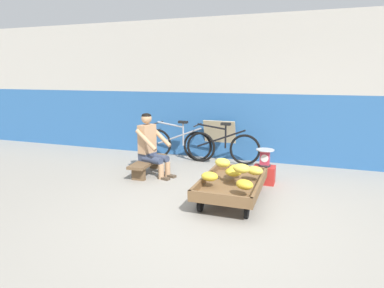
{
  "coord_description": "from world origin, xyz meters",
  "views": [
    {
      "loc": [
        1.08,
        -3.77,
        1.82
      ],
      "look_at": [
        -0.6,
        1.04,
        0.75
      ],
      "focal_mm": 30.9,
      "sensor_mm": 36.0,
      "label": 1
    }
  ],
  "objects_px": {
    "weighing_scale": "(265,157)",
    "low_bench": "(148,164)",
    "banana_cart": "(232,186)",
    "bicycle_far_left": "(220,146)",
    "vendor_seated": "(151,145)",
    "plastic_crate": "(264,175)",
    "bicycle_near_left": "(179,144)",
    "sign_board": "(220,139)"
  },
  "relations": [
    {
      "from": "low_bench",
      "to": "plastic_crate",
      "type": "relative_size",
      "value": 3.08
    },
    {
      "from": "plastic_crate",
      "to": "banana_cart",
      "type": "bearing_deg",
      "value": -108.8
    },
    {
      "from": "plastic_crate",
      "to": "weighing_scale",
      "type": "height_order",
      "value": "weighing_scale"
    },
    {
      "from": "low_bench",
      "to": "bicycle_far_left",
      "type": "xyz_separation_m",
      "value": [
        1.07,
        1.23,
        0.15
      ]
    },
    {
      "from": "bicycle_near_left",
      "to": "sign_board",
      "type": "bearing_deg",
      "value": 24.73
    },
    {
      "from": "vendor_seated",
      "to": "plastic_crate",
      "type": "height_order",
      "value": "vendor_seated"
    },
    {
      "from": "weighing_scale",
      "to": "sign_board",
      "type": "relative_size",
      "value": 0.35
    },
    {
      "from": "bicycle_far_left",
      "to": "vendor_seated",
      "type": "bearing_deg",
      "value": -128.26
    },
    {
      "from": "banana_cart",
      "to": "vendor_seated",
      "type": "height_order",
      "value": "vendor_seated"
    },
    {
      "from": "low_bench",
      "to": "bicycle_far_left",
      "type": "height_order",
      "value": "bicycle_far_left"
    },
    {
      "from": "plastic_crate",
      "to": "sign_board",
      "type": "distance_m",
      "value": 1.84
    },
    {
      "from": "low_bench",
      "to": "weighing_scale",
      "type": "height_order",
      "value": "weighing_scale"
    },
    {
      "from": "bicycle_near_left",
      "to": "sign_board",
      "type": "height_order",
      "value": "sign_board"
    },
    {
      "from": "plastic_crate",
      "to": "weighing_scale",
      "type": "distance_m",
      "value": 0.3
    },
    {
      "from": "vendor_seated",
      "to": "sign_board",
      "type": "relative_size",
      "value": 1.32
    },
    {
      "from": "plastic_crate",
      "to": "bicycle_near_left",
      "type": "relative_size",
      "value": 0.22
    },
    {
      "from": "bicycle_far_left",
      "to": "banana_cart",
      "type": "bearing_deg",
      "value": -71.11
    },
    {
      "from": "bicycle_far_left",
      "to": "weighing_scale",
      "type": "bearing_deg",
      "value": -45.4
    },
    {
      "from": "sign_board",
      "to": "bicycle_near_left",
      "type": "bearing_deg",
      "value": -155.27
    },
    {
      "from": "plastic_crate",
      "to": "weighing_scale",
      "type": "bearing_deg",
      "value": -90.0
    },
    {
      "from": "low_bench",
      "to": "weighing_scale",
      "type": "relative_size",
      "value": 3.7
    },
    {
      "from": "banana_cart",
      "to": "bicycle_far_left",
      "type": "height_order",
      "value": "bicycle_far_left"
    },
    {
      "from": "plastic_crate",
      "to": "weighing_scale",
      "type": "relative_size",
      "value": 1.2
    },
    {
      "from": "vendor_seated",
      "to": "bicycle_near_left",
      "type": "distance_m",
      "value": 1.25
    },
    {
      "from": "bicycle_far_left",
      "to": "sign_board",
      "type": "relative_size",
      "value": 1.93
    },
    {
      "from": "vendor_seated",
      "to": "plastic_crate",
      "type": "relative_size",
      "value": 3.17
    },
    {
      "from": "banana_cart",
      "to": "low_bench",
      "type": "height_order",
      "value": "banana_cart"
    },
    {
      "from": "low_bench",
      "to": "bicycle_near_left",
      "type": "distance_m",
      "value": 1.23
    },
    {
      "from": "vendor_seated",
      "to": "weighing_scale",
      "type": "height_order",
      "value": "vendor_seated"
    },
    {
      "from": "banana_cart",
      "to": "bicycle_near_left",
      "type": "relative_size",
      "value": 0.87
    },
    {
      "from": "low_bench",
      "to": "weighing_scale",
      "type": "bearing_deg",
      "value": 4.62
    },
    {
      "from": "vendor_seated",
      "to": "low_bench",
      "type": "bearing_deg",
      "value": 164.49
    },
    {
      "from": "vendor_seated",
      "to": "bicycle_near_left",
      "type": "relative_size",
      "value": 0.69
    },
    {
      "from": "weighing_scale",
      "to": "vendor_seated",
      "type": "bearing_deg",
      "value": -174.53
    },
    {
      "from": "weighing_scale",
      "to": "bicycle_far_left",
      "type": "height_order",
      "value": "bicycle_far_left"
    },
    {
      "from": "weighing_scale",
      "to": "low_bench",
      "type": "bearing_deg",
      "value": -175.38
    },
    {
      "from": "low_bench",
      "to": "bicycle_far_left",
      "type": "relative_size",
      "value": 0.67
    },
    {
      "from": "vendor_seated",
      "to": "weighing_scale",
      "type": "relative_size",
      "value": 3.8
    },
    {
      "from": "plastic_crate",
      "to": "sign_board",
      "type": "bearing_deg",
      "value": 129.05
    },
    {
      "from": "plastic_crate",
      "to": "bicycle_far_left",
      "type": "height_order",
      "value": "bicycle_far_left"
    },
    {
      "from": "bicycle_far_left",
      "to": "sign_board",
      "type": "bearing_deg",
      "value": 106.07
    },
    {
      "from": "banana_cart",
      "to": "weighing_scale",
      "type": "relative_size",
      "value": 4.81
    }
  ]
}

